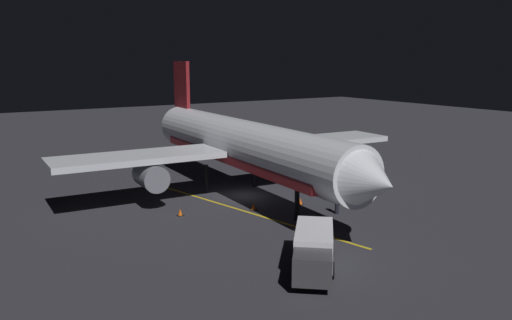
% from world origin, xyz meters
% --- Properties ---
extents(ground_plane, '(180.00, 180.00, 0.20)m').
position_xyz_m(ground_plane, '(0.00, 0.00, -0.10)').
color(ground_plane, '#2C2C32').
extents(apron_guide_stripe, '(5.19, 23.13, 0.01)m').
position_xyz_m(apron_guide_stripe, '(2.41, 4.00, 0.00)').
color(apron_guide_stripe, gold).
rests_on(apron_guide_stripe, ground_plane).
extents(airliner, '(31.69, 37.14, 11.52)m').
position_xyz_m(airliner, '(-0.02, -0.58, 4.39)').
color(airliner, silver).
rests_on(airliner, ground_plane).
extents(baggage_truck, '(5.72, 6.31, 2.23)m').
position_xyz_m(baggage_truck, '(5.03, 16.15, 1.19)').
color(baggage_truck, silver).
rests_on(baggage_truck, ground_plane).
extents(catering_truck, '(4.41, 6.74, 2.25)m').
position_xyz_m(catering_truck, '(-7.66, 0.38, 1.19)').
color(catering_truck, navy).
rests_on(catering_truck, ground_plane).
extents(ground_crew_worker, '(0.40, 0.40, 1.74)m').
position_xyz_m(ground_crew_worker, '(-3.30, 8.47, 0.89)').
color(ground_crew_worker, black).
rests_on(ground_crew_worker, ground_plane).
extents(traffic_cone_near_left, '(0.50, 0.50, 0.55)m').
position_xyz_m(traffic_cone_near_left, '(-2.49, 4.89, 0.25)').
color(traffic_cone_near_left, '#EA590F').
rests_on(traffic_cone_near_left, ground_plane).
extents(traffic_cone_near_right, '(0.50, 0.50, 0.55)m').
position_xyz_m(traffic_cone_near_right, '(1.61, 4.19, 0.25)').
color(traffic_cone_near_right, '#EA590F').
rests_on(traffic_cone_near_right, ground_plane).
extents(traffic_cone_under_wing, '(0.50, 0.50, 0.55)m').
position_xyz_m(traffic_cone_under_wing, '(7.13, 2.51, 0.25)').
color(traffic_cone_under_wing, '#EA590F').
rests_on(traffic_cone_under_wing, ground_plane).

